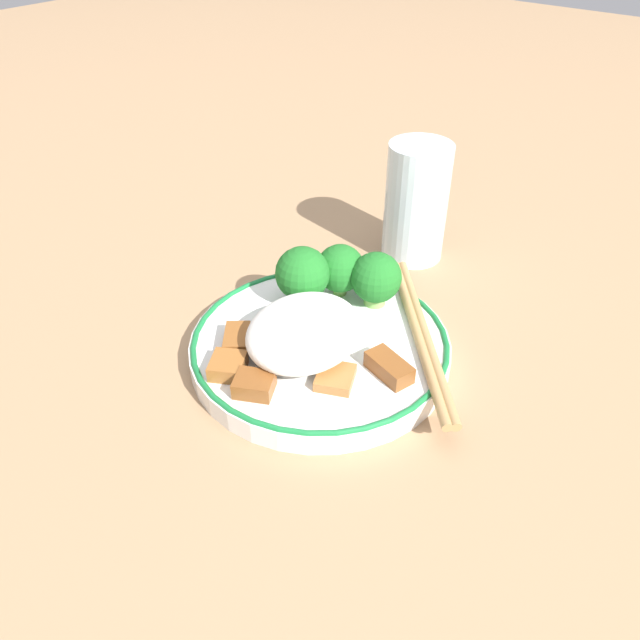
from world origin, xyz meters
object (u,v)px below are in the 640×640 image
at_px(broccoli_back_center, 340,269).
at_px(drinking_glass, 416,202).
at_px(broccoli_back_left, 376,278).
at_px(broccoli_back_right, 302,274).
at_px(plate, 320,346).
at_px(chopsticks, 421,334).

distance_m(broccoli_back_center, drinking_glass, 0.12).
height_order(broccoli_back_left, broccoli_back_center, broccoli_back_left).
bearing_deg(broccoli_back_right, broccoli_back_left, 127.97).
relative_size(broccoli_back_left, broccoli_back_right, 0.91).
height_order(plate, broccoli_back_right, broccoli_back_right).
relative_size(broccoli_back_center, broccoli_back_right, 0.88).
height_order(broccoli_back_left, chopsticks, broccoli_back_left).
bearing_deg(broccoli_back_right, drinking_glass, 174.13).
bearing_deg(drinking_glass, chopsticks, 34.28).
bearing_deg(broccoli_back_right, broccoli_back_center, 152.85).
xyz_separation_m(broccoli_back_center, broccoli_back_right, (0.03, -0.02, 0.00)).
bearing_deg(plate, broccoli_back_center, -156.31).
bearing_deg(plate, broccoli_back_right, -125.33).
bearing_deg(plate, chopsticks, 130.59).
height_order(plate, drinking_glass, drinking_glass).
bearing_deg(drinking_glass, broccoli_back_right, -5.87).
bearing_deg(chopsticks, broccoli_back_center, -95.98).
distance_m(broccoli_back_center, chopsticks, 0.09).
bearing_deg(broccoli_back_center, broccoli_back_left, 101.55).
distance_m(plate, broccoli_back_left, 0.08).
bearing_deg(drinking_glass, broccoli_back_left, 16.04).
relative_size(chopsticks, drinking_glass, 1.37).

